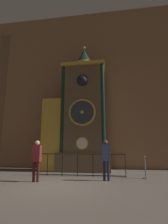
{
  "coord_description": "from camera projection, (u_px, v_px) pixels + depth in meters",
  "views": [
    {
      "loc": [
        2.09,
        -6.58,
        1.4
      ],
      "look_at": [
        0.42,
        4.42,
        3.68
      ],
      "focal_mm": 28.0,
      "sensor_mm": 36.0,
      "label": 1
    }
  ],
  "objects": [
    {
      "name": "railing_fence",
      "position": [
        77.0,
        163.0,
        8.76
      ],
      "size": [
        4.76,
        0.05,
        1.11
      ],
      "color": "black",
      "rests_on": "ground_plane"
    },
    {
      "name": "stanchion_post",
      "position": [
        145.0,
        171.0,
        8.1
      ],
      "size": [
        0.28,
        0.28,
        1.02
      ],
      "color": "gray",
      "rests_on": "ground_plane"
    },
    {
      "name": "cathedral_back_wall",
      "position": [
        80.0,
        85.0,
        13.3
      ],
      "size": [
        24.0,
        0.32,
        12.13
      ],
      "color": "#936B4C",
      "rests_on": "ground_plane"
    },
    {
      "name": "visitor_far",
      "position": [
        106.0,
        156.0,
        7.67
      ],
      "size": [
        0.36,
        0.26,
        1.73
      ],
      "rotation": [
        0.0,
        0.0,
        0.13
      ],
      "color": "#1B213A",
      "rests_on": "ground_plane"
    },
    {
      "name": "ground_plane",
      "position": [
        55.0,
        186.0,
        6.4
      ],
      "size": [
        28.0,
        28.0,
        0.0
      ],
      "primitive_type": "plane",
      "color": "brown"
    },
    {
      "name": "clock_tower",
      "position": [
        78.0,
        117.0,
        11.33
      ],
      "size": [
        4.28,
        1.81,
        8.39
      ],
      "color": "brown",
      "rests_on": "ground_plane"
    },
    {
      "name": "visitor_near",
      "position": [
        37.0,
        157.0,
        7.46
      ],
      "size": [
        0.34,
        0.23,
        1.7
      ],
      "rotation": [
        0.0,
        0.0,
        -0.02
      ],
      "color": "#461518",
      "rests_on": "ground_plane"
    }
  ]
}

